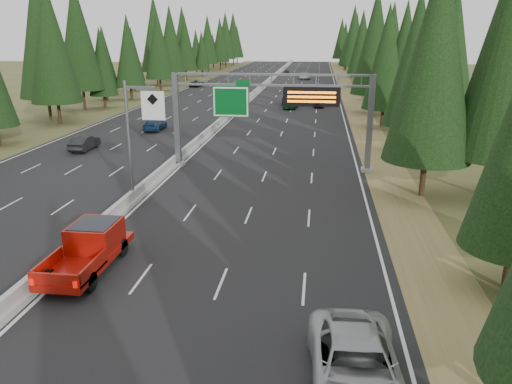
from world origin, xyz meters
TOP-DOWN VIEW (x-y plane):
  - road at (0.00, 80.00)m, footprint 32.00×260.00m
  - shoulder_right at (17.80, 80.00)m, footprint 3.60×260.00m
  - shoulder_left at (-17.80, 80.00)m, footprint 3.60×260.00m
  - median_barrier at (0.00, 80.00)m, footprint 0.70×260.00m
  - sign_gantry at (8.92, 34.88)m, footprint 16.75×0.98m
  - hov_sign_pole at (0.58, 24.97)m, footprint 2.80×0.50m
  - tree_row_right at (22.22, 74.76)m, footprint 11.79×244.56m
  - tree_row_left at (-21.93, 73.15)m, footprint 11.50×246.41m
  - silver_minivan at (13.55, 8.00)m, footprint 3.15×6.31m
  - red_pickup at (1.50, 15.50)m, footprint 2.24×6.28m
  - car_ahead_green at (7.80, 70.98)m, footprint 2.22×4.73m
  - car_ahead_dkred at (12.12, 73.40)m, footprint 1.67×4.56m
  - car_ahead_dkgrey at (7.35, 74.75)m, footprint 2.74×5.78m
  - car_ahead_white at (8.22, 123.31)m, footprint 2.98×6.06m
  - car_ahead_far at (2.84, 137.72)m, footprint 1.94×4.00m
  - car_onc_near at (-10.37, 39.74)m, footprint 1.58×4.35m
  - car_onc_blue at (-6.96, 50.85)m, footprint 2.10×4.83m
  - car_onc_white at (-5.48, 84.46)m, footprint 2.10×4.61m
  - car_onc_far at (-14.36, 102.01)m, footprint 2.43×4.99m

SIDE VIEW (x-z plane):
  - shoulder_right at x=17.80m, z-range 0.00..0.06m
  - shoulder_left at x=-17.80m, z-range 0.00..0.06m
  - road at x=0.00m, z-range 0.00..0.08m
  - median_barrier at x=0.00m, z-range -0.01..0.84m
  - car_ahead_far at x=2.84m, z-range 0.08..1.39m
  - car_onc_far at x=-14.36m, z-range 0.08..1.45m
  - car_onc_blue at x=-6.96m, z-range 0.08..1.46m
  - car_onc_near at x=-10.37m, z-range 0.08..1.50m
  - car_ahead_dkred at x=12.12m, z-range 0.08..1.57m
  - car_onc_white at x=-5.48m, z-range 0.08..1.62m
  - car_ahead_green at x=7.80m, z-range 0.08..1.64m
  - car_ahead_dkgrey at x=7.35m, z-range 0.08..1.71m
  - car_ahead_white at x=8.22m, z-range 0.08..1.73m
  - silver_minivan at x=13.55m, z-range 0.08..1.80m
  - red_pickup at x=1.50m, z-range 0.19..2.24m
  - hov_sign_pole at x=0.58m, z-range 0.72..8.72m
  - sign_gantry at x=8.92m, z-range 1.37..9.17m
  - tree_row_right at x=22.22m, z-range -0.27..18.70m
  - tree_row_left at x=-21.93m, z-range -0.10..18.83m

